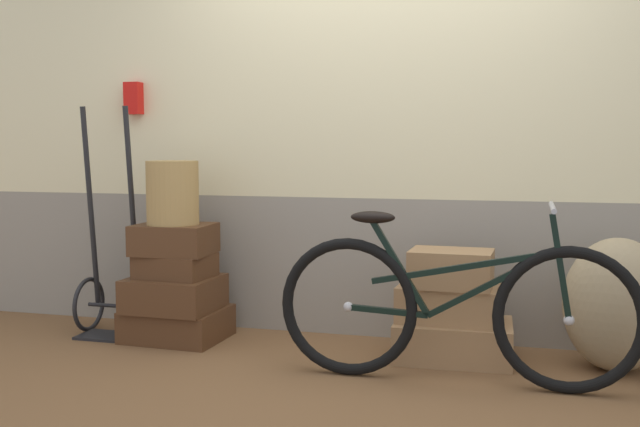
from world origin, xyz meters
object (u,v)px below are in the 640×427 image
Objects in this scene: suitcase_6 at (451,268)px; bicycle at (453,309)px; burlap_sack at (617,305)px; wicker_basket at (173,193)px; luggage_trolley at (112,284)px; suitcase_4 at (453,340)px; suitcase_5 at (449,303)px; suitcase_3 at (174,239)px; suitcase_1 at (174,293)px; suitcase_0 at (177,324)px; suitcase_2 at (176,266)px.

bicycle is (0.05, -0.39, -0.13)m from suitcase_6.
burlap_sack is at bearing 28.52° from bicycle.
wicker_basket is 0.27× the size of luggage_trolley.
suitcase_4 is 0.39m from suitcase_6.
suitcase_5 is 1.69m from wicker_basket.
suitcase_3 is at bearing 178.83° from suitcase_4.
suitcase_1 is 0.32m from suitcase_3.
suitcase_5 reaches higher than suitcase_4.
suitcase_0 is 2.44m from burlap_sack.
suitcase_4 is 1.79m from wicker_basket.
wicker_basket is at bearing 110.45° from suitcase_1.
luggage_trolley is (-2.04, 0.04, -0.19)m from suitcase_6.
wicker_basket is at bearing 166.65° from bicycle.
wicker_basket reaches higher than suitcase_5.
suitcase_5 is 0.84m from burlap_sack.
suitcase_5 is at bearing 5.43° from suitcase_2.
wicker_basket is at bearing -176.20° from suitcase_5.
suitcase_1 is at bearing -175.88° from suitcase_5.
suitcase_3 is (0.00, 0.01, 0.32)m from suitcase_1.
suitcase_1 is at bearing -6.13° from luggage_trolley.
suitcase_2 is 1.68m from bicycle.
suitcase_5 is at bearing 2.82° from suitcase_1.
suitcase_4 is at bearing -179.57° from burlap_sack.
bicycle is at bearing -78.74° from suitcase_5.
wicker_basket reaches higher than suitcase_1.
suitcase_3 is 0.32× the size of luggage_trolley.
suitcase_2 is 1.09× the size of wicker_basket.
suitcase_1 is 1.35× the size of wicker_basket.
luggage_trolley is at bearing 168.34° from bicycle.
suitcase_4 is at bearing 69.27° from suitcase_6.
suitcase_3 is at bearing -178.48° from suitcase_6.
suitcase_1 is at bearing -71.24° from wicker_basket.
luggage_trolley reaches higher than suitcase_0.
luggage_trolley reaches higher than suitcase_4.
luggage_trolley is (-2.02, 0.02, 0.00)m from suitcase_5.
suitcase_3 is at bearing -179.36° from burlap_sack.
luggage_trolley is 2.87m from burlap_sack.
suitcase_4 is at bearing 12.14° from suitcase_5.
burlap_sack is at bearing 4.59° from suitcase_6.
suitcase_3 is 0.71× the size of suitcase_4.
suitcase_0 is 0.82× the size of burlap_sack.
suitcase_3 is at bearing 166.44° from bicycle.
suitcase_4 is 0.85m from burlap_sack.
wicker_basket is 0.71m from luggage_trolley.
bicycle is (1.65, -0.38, 0.08)m from suitcase_1.
suitcase_6 is (1.60, 0.00, 0.22)m from suitcase_1.
luggage_trolley is (-0.43, 0.05, 0.02)m from suitcase_1.
bicycle is at bearing -151.48° from burlap_sack.
suitcase_6 is (0.01, -0.03, 0.19)m from suitcase_5.
suitcase_4 is (1.61, 0.01, 0.01)m from suitcase_0.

